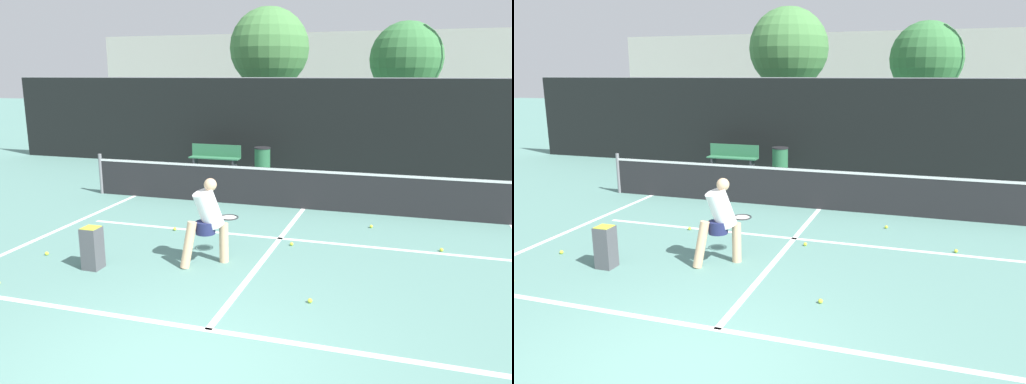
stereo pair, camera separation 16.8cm
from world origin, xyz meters
TOP-DOWN VIEW (x-y plane):
  - ground_plane at (0.00, 0.00)m, footprint 100.00×100.00m
  - court_baseline_near at (0.00, 1.03)m, footprint 11.00×0.10m
  - court_service_line at (0.00, 4.76)m, footprint 8.25×0.10m
  - court_center_mark at (0.00, 4.04)m, footprint 0.10×6.02m
  - court_sideline_left at (-4.51, 4.04)m, footprint 0.10×7.02m
  - net at (0.00, 7.05)m, footprint 11.09×0.09m
  - fence_back at (0.00, 11.91)m, footprint 24.00×0.06m
  - player_practicing at (-0.83, 3.11)m, footprint 0.86×1.12m
  - tennis_ball_scattered_0 at (0.31, 4.42)m, footprint 0.07×0.07m
  - tennis_ball_scattered_1 at (-2.19, 4.63)m, footprint 0.07×0.07m
  - tennis_ball_scattered_3 at (1.65, 5.97)m, footprint 0.07×0.07m
  - tennis_ball_scattered_4 at (-3.74, 2.67)m, footprint 0.07×0.07m
  - tennis_ball_scattered_5 at (2.98, 4.89)m, footprint 0.07×0.07m
  - tennis_ball_scattered_6 at (1.09, 2.15)m, footprint 0.07×0.07m
  - ball_hopper at (-2.58, 2.38)m, footprint 0.28×0.28m
  - courtside_bench at (-3.75, 10.94)m, footprint 1.71×0.38m
  - trash_bin at (-2.13, 10.91)m, footprint 0.53×0.53m
  - parked_car at (-4.41, 14.64)m, footprint 1.68×4.64m
  - tree_west at (2.03, 17.82)m, footprint 2.98×2.98m
  - tree_mid at (-3.44, 16.51)m, footprint 3.31×3.31m
  - building_far at (0.00, 28.24)m, footprint 36.00×2.40m

SIDE VIEW (x-z plane):
  - ground_plane at x=0.00m, z-range 0.00..0.00m
  - court_baseline_near at x=0.00m, z-range 0.00..0.01m
  - court_service_line at x=0.00m, z-range 0.00..0.01m
  - court_center_mark at x=0.00m, z-range 0.00..0.01m
  - court_sideline_left at x=-4.51m, z-range 0.00..0.01m
  - tennis_ball_scattered_0 at x=0.31m, z-range 0.00..0.07m
  - tennis_ball_scattered_1 at x=-2.19m, z-range 0.00..0.07m
  - tennis_ball_scattered_3 at x=1.65m, z-range 0.00..0.07m
  - tennis_ball_scattered_4 at x=-3.74m, z-range 0.00..0.07m
  - tennis_ball_scattered_5 at x=2.98m, z-range 0.00..0.07m
  - tennis_ball_scattered_6 at x=1.09m, z-range 0.00..0.07m
  - ball_hopper at x=-2.58m, z-range 0.02..0.73m
  - trash_bin at x=-2.13m, z-range 0.00..0.85m
  - courtside_bench at x=-3.75m, z-range 0.04..0.90m
  - net at x=0.00m, z-range -0.02..1.05m
  - parked_car at x=-4.41m, z-range -0.12..1.40m
  - player_practicing at x=-0.83m, z-range 0.05..1.53m
  - fence_back at x=0.00m, z-range -0.01..3.01m
  - building_far at x=0.00m, z-range 0.00..5.60m
  - tree_west at x=2.03m, z-range 1.11..6.35m
  - tree_mid at x=-3.44m, z-range 1.24..7.07m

